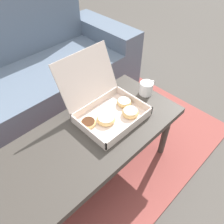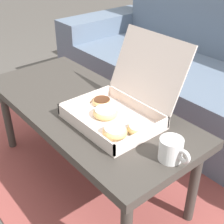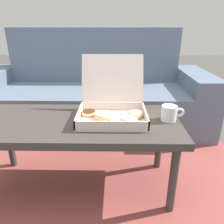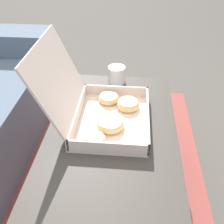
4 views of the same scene
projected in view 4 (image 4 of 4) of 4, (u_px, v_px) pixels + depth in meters
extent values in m
plane|color=#514C47|center=(78.00, 224.00, 1.21)|extent=(12.00, 12.00, 0.00)
cube|color=#994742|center=(15.00, 218.00, 1.23)|extent=(2.30, 1.85, 0.01)
cube|color=#3D3833|center=(108.00, 161.00, 0.94)|extent=(1.16, 0.51, 0.04)
cylinder|color=#3D3833|center=(153.00, 122.00, 1.48)|extent=(0.04, 0.04, 0.42)
cylinder|color=#3D3833|center=(84.00, 118.00, 1.51)|extent=(0.04, 0.04, 0.42)
cube|color=silver|center=(112.00, 121.00, 1.08)|extent=(0.38, 0.30, 0.01)
cube|color=silver|center=(148.00, 117.00, 1.05)|extent=(0.38, 0.01, 0.05)
cube|color=silver|center=(77.00, 113.00, 1.08)|extent=(0.38, 0.01, 0.05)
cube|color=silver|center=(107.00, 148.00, 0.92)|extent=(0.01, 0.30, 0.05)
cube|color=silver|center=(116.00, 91.00, 1.21)|extent=(0.01, 0.30, 0.05)
cube|color=silver|center=(57.00, 78.00, 0.98)|extent=(0.38, 0.12, 0.28)
torus|color=#E5BC75|center=(110.00, 124.00, 1.03)|extent=(0.11, 0.11, 0.03)
cylinder|color=white|center=(110.00, 122.00, 1.03)|extent=(0.09, 0.09, 0.02)
torus|color=#E5BC75|center=(128.00, 105.00, 1.14)|extent=(0.10, 0.10, 0.04)
cylinder|color=white|center=(128.00, 103.00, 1.13)|extent=(0.08, 0.08, 0.02)
torus|color=#E5BC75|center=(109.00, 98.00, 1.18)|extent=(0.09, 0.09, 0.03)
cylinder|color=white|center=(109.00, 97.00, 1.17)|extent=(0.08, 0.08, 0.01)
torus|color=#E5BC75|center=(94.00, 140.00, 0.97)|extent=(0.09, 0.09, 0.03)
cylinder|color=#472614|center=(94.00, 138.00, 0.96)|extent=(0.07, 0.07, 0.01)
cylinder|color=white|center=(117.00, 75.00, 1.31)|extent=(0.09, 0.09, 0.09)
torus|color=white|center=(117.00, 69.00, 1.36)|extent=(0.05, 0.02, 0.05)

